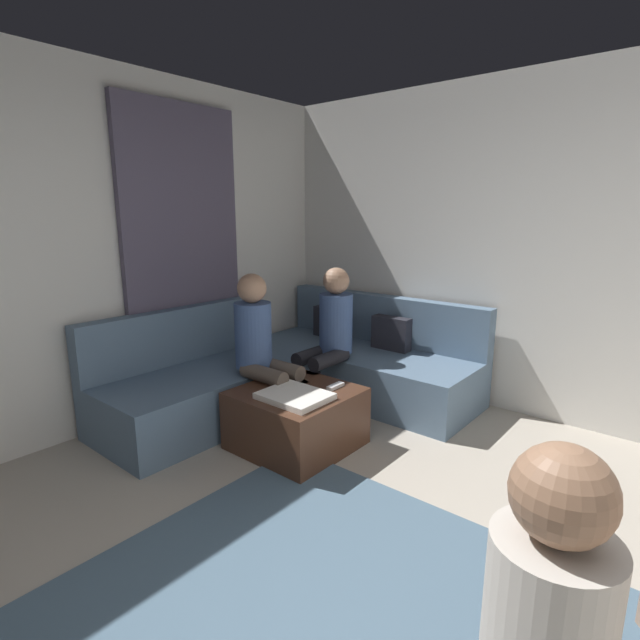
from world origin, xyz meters
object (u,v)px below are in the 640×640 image
at_px(game_remote, 335,386).
at_px(sectional_couch, 299,371).
at_px(coffee_mug, 291,371).
at_px(person_on_couch_side, 262,346).
at_px(ottoman, 296,418).
at_px(person_on_couch_back, 329,334).

bearing_deg(game_remote, sectional_couch, 150.89).
relative_size(coffee_mug, person_on_couch_side, 0.08).
relative_size(coffee_mug, game_remote, 0.63).
bearing_deg(sectional_couch, coffee_mug, -53.93).
bearing_deg(ottoman, coffee_mug, 140.71).
relative_size(sectional_couch, ottoman, 3.36).
xyz_separation_m(sectional_couch, person_on_couch_back, (0.29, 0.06, 0.38)).
relative_size(sectional_couch, game_remote, 17.00).
bearing_deg(sectional_couch, person_on_couch_side, -75.30).
height_order(sectional_couch, person_on_couch_side, person_on_couch_side).
bearing_deg(ottoman, person_on_couch_back, 110.32).
distance_m(sectional_couch, game_remote, 0.84).
bearing_deg(game_remote, person_on_couch_back, 133.30).
bearing_deg(coffee_mug, game_remote, 5.71).
bearing_deg(ottoman, person_on_couch_side, 171.50).
bearing_deg(person_on_couch_back, coffee_mug, 93.55).
distance_m(sectional_couch, coffee_mug, 0.58).
bearing_deg(coffee_mug, person_on_couch_side, -145.21).
distance_m(ottoman, coffee_mug, 0.38).
bearing_deg(ottoman, sectional_couch, 131.07).
xyz_separation_m(sectional_couch, game_remote, (0.72, -0.40, 0.15)).
bearing_deg(coffee_mug, person_on_couch_back, 93.55).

